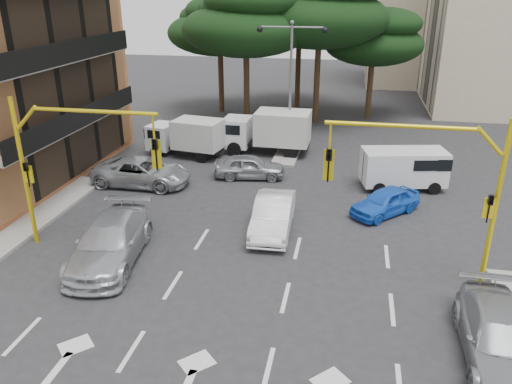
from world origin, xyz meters
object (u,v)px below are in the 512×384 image
car_blue_compact (385,202)px  car_silver_parked (500,339)px  signal_mast_right (442,179)px  car_silver_wagon (110,241)px  car_white_hatch (273,215)px  van_white (403,169)px  street_lamp_center (291,65)px  car_silver_cross_b (250,167)px  box_truck_a (186,137)px  signal_mast_left (63,155)px  box_truck_b (267,132)px  car_silver_cross_a (142,172)px

car_blue_compact → car_silver_parked: size_ratio=0.73×
signal_mast_right → car_silver_wagon: (-11.68, -0.78, -3.09)m
car_white_hatch → car_silver_wagon: 6.73m
van_white → street_lamp_center: bearing=-139.3°
car_white_hatch → car_silver_cross_b: size_ratio=1.17×
car_blue_compact → box_truck_a: size_ratio=0.76×
van_white → box_truck_a: box_truck_a is taller
car_blue_compact → car_silver_cross_b: (-7.05, 3.41, 0.03)m
signal_mast_left → van_white: bearing=34.0°
signal_mast_left → car_silver_wagon: (1.93, -0.78, -3.09)m
van_white → car_white_hatch: bearing=-55.4°
street_lamp_center → car_blue_compact: (5.56, -8.47, -4.81)m
signal_mast_left → box_truck_b: (5.48, 13.51, -2.54)m
car_silver_parked → box_truck_b: box_truck_b is taller
car_white_hatch → van_white: 8.44m
street_lamp_center → car_white_hatch: bearing=-86.0°
signal_mast_right → car_silver_cross_b: bearing=132.8°
signal_mast_left → box_truck_b: 14.80m
car_silver_parked → car_silver_cross_a: bearing=146.6°
car_silver_cross_b → van_white: 8.07m
car_silver_parked → street_lamp_center: bearing=116.7°
street_lamp_center → car_silver_cross_b: (-1.50, -5.06, -4.78)m
car_silver_wagon → car_blue_compact: bearing=23.0°
street_lamp_center → box_truck_b: bearing=-159.3°
signal_mast_right → street_lamp_center: street_lamp_center is taller
street_lamp_center → box_truck_b: street_lamp_center is taller
signal_mast_right → box_truck_b: bearing=121.0°
car_blue_compact → car_silver_cross_a: (-12.40, 1.30, 0.10)m
car_silver_cross_a → box_truck_a: box_truck_a is taller
signal_mast_left → street_lamp_center: bearing=64.1°
signal_mast_right → car_silver_wagon: bearing=-176.2°
car_blue_compact → signal_mast_right: bearing=-33.5°
street_lamp_center → van_white: (6.57, -5.00, -4.38)m
street_lamp_center → van_white: street_lamp_center is taller
street_lamp_center → car_blue_compact: bearing=-56.7°
street_lamp_center → car_white_hatch: size_ratio=1.74×
car_silver_cross_b → van_white: van_white is taller
car_silver_cross_a → van_white: van_white is taller
car_silver_cross_b → car_silver_wagon: bearing=152.0°
car_silver_wagon → car_silver_parked: (13.10, -3.08, -0.09)m
car_silver_cross_a → car_silver_parked: car_silver_parked is taller
street_lamp_center → car_silver_parked: street_lamp_center is taller
box_truck_b → signal_mast_right: bearing=-147.6°
street_lamp_center → car_blue_compact: size_ratio=2.16×
signal_mast_left → van_white: (13.37, 9.01, -2.84)m
car_white_hatch → signal_mast_left: bearing=-161.4°
car_blue_compact → car_silver_cross_b: 7.84m
car_blue_compact → box_truck_b: bearing=174.6°
signal_mast_right → car_blue_compact: size_ratio=1.66×
car_silver_cross_b → van_white: bearing=-98.4°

